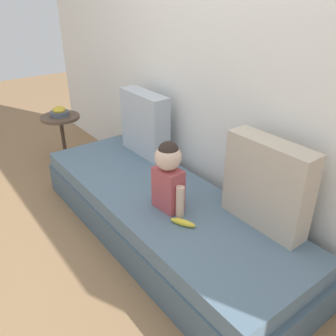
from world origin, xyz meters
The scene contains 9 objects.
ground_plane centered at (0.00, 0.00, 0.00)m, with size 12.00×12.00×0.00m, color #93704C.
back_wall centered at (0.00, 0.54, 1.19)m, with size 5.62×0.10×2.39m, color white.
couch centered at (0.00, 0.00, 0.19)m, with size 2.42×0.82×0.39m.
throw_pillow_left centered at (-0.66, 0.31, 0.66)m, with size 0.53×0.16×0.55m, color #B2BCC6.
throw_pillow_right centered at (0.66, 0.31, 0.67)m, with size 0.56×0.16×0.56m, color #C1B29E.
toddler centered at (0.17, -0.06, 0.65)m, with size 0.31×0.17×0.49m.
banana centered at (0.38, -0.11, 0.41)m, with size 0.17×0.04×0.04m, color yellow.
side_table centered at (-1.65, -0.08, 0.42)m, with size 0.39×0.39×0.55m.
fruit_bowl centered at (-1.65, -0.08, 0.59)m, with size 0.19×0.19×0.10m.
Camera 1 is at (1.77, -1.27, 1.74)m, focal length 37.66 mm.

